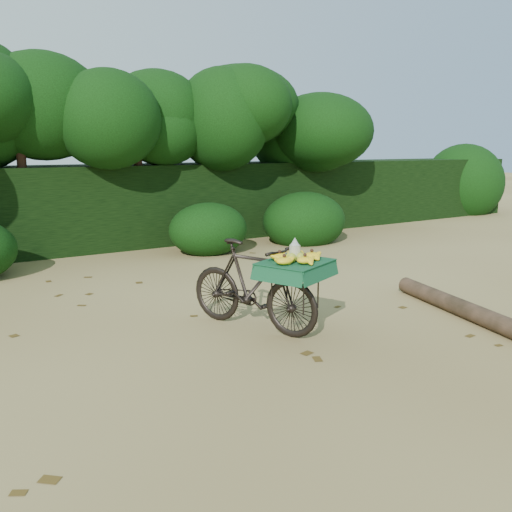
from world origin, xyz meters
TOP-DOWN VIEW (x-y plane):
  - ground at (0.00, 0.00)m, footprint 80.00×80.00m
  - vendor_bicycle at (-0.23, -0.30)m, footprint 1.32×1.95m
  - fallen_log at (2.28, -1.62)m, footprint 0.97×3.14m
  - hedge_backdrop at (0.00, 6.30)m, footprint 26.00×1.80m
  - tree_row at (-0.65, 5.50)m, footprint 14.50×2.00m
  - bush_clumps at (0.50, 4.30)m, footprint 8.80×1.70m
  - leaf_litter at (0.00, 0.65)m, footprint 7.00×7.30m

SIDE VIEW (x-z plane):
  - ground at x=0.00m, z-range 0.00..0.00m
  - leaf_litter at x=0.00m, z-range 0.00..0.01m
  - fallen_log at x=2.28m, z-range 0.00..0.23m
  - bush_clumps at x=0.50m, z-range 0.00..0.90m
  - vendor_bicycle at x=-0.23m, z-range 0.01..1.12m
  - hedge_backdrop at x=0.00m, z-range 0.00..1.80m
  - tree_row at x=-0.65m, z-range 0.00..4.00m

